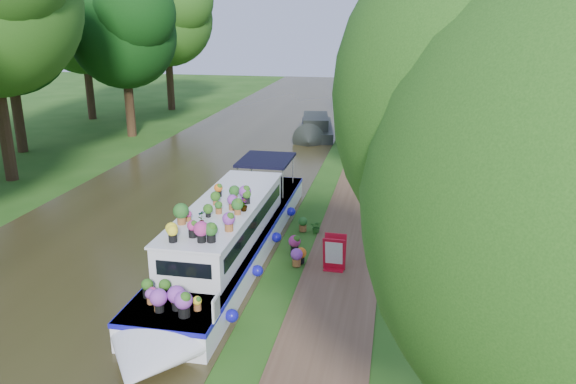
{
  "coord_description": "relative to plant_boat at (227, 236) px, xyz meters",
  "views": [
    {
      "loc": [
        2.55,
        -17.63,
        7.19
      ],
      "look_at": [
        -1.03,
        0.58,
        1.3
      ],
      "focal_mm": 35.0,
      "sensor_mm": 36.0,
      "label": 1
    }
  ],
  "objects": [
    {
      "name": "sandwich_board",
      "position": [
        3.23,
        0.08,
        -0.35
      ],
      "size": [
        0.66,
        0.53,
        1.04
      ],
      "rotation": [
        0.0,
        0.0,
        -0.03
      ],
      "color": "red",
      "rests_on": "towpath"
    },
    {
      "name": "tree_far_d",
      "position": [
        -12.77,
        26.77,
        6.55
      ],
      "size": [
        8.05,
        7.7,
        10.85
      ],
      "color": "#321F10",
      "rests_on": "ground"
    },
    {
      "name": "plant_boat",
      "position": [
        0.0,
        0.0,
        0.0
      ],
      "size": [
        2.29,
        13.52,
        2.27
      ],
      "color": "silver",
      "rests_on": "canal_water"
    },
    {
      "name": "verge_plant",
      "position": [
        2.3,
        2.88,
        -0.63
      ],
      "size": [
        0.46,
        0.42,
        0.45
      ],
      "primitive_type": "imported",
      "rotation": [
        0.0,
        0.0,
        -0.18
      ],
      "color": "#29651E",
      "rests_on": "ground"
    },
    {
      "name": "pedestrian_dark",
      "position": [
        4.15,
        20.28,
        0.08
      ],
      "size": [
        0.89,
        0.7,
        1.8
      ],
      "primitive_type": "imported",
      "rotation": [
        0.0,
        0.0,
        0.02
      ],
      "color": "black",
      "rests_on": "towpath"
    },
    {
      "name": "tree_far_g",
      "position": [
        -15.27,
        11.76,
        5.93
      ],
      "size": [
        7.36,
        7.04,
        9.95
      ],
      "color": "#321F10",
      "rests_on": "ground"
    },
    {
      "name": "canal_water",
      "position": [
        -3.75,
        2.68,
        -0.84
      ],
      "size": [
        10.0,
        100.0,
        0.02
      ],
      "primitive_type": "cube",
      "color": "#2D2914",
      "rests_on": "ground"
    },
    {
      "name": "tree_near_overhang",
      "position": [
        6.04,
        5.74,
        5.75
      ],
      "size": [
        5.52,
        5.28,
        8.99
      ],
      "color": "#321F10",
      "rests_on": "ground"
    },
    {
      "name": "tree_far_c",
      "position": [
        -11.27,
        16.76,
        5.67
      ],
      "size": [
        7.13,
        6.82,
        9.59
      ],
      "color": "#321F10",
      "rests_on": "ground"
    },
    {
      "name": "second_boat",
      "position": [
        -0.09,
        18.8,
        -0.33
      ],
      "size": [
        2.74,
        6.83,
        1.28
      ],
      "rotation": [
        0.0,
        0.0,
        0.15
      ],
      "color": "black",
      "rests_on": "canal_water"
    },
    {
      "name": "tree_far_h",
      "position": [
        -16.77,
        21.77,
        6.28
      ],
      "size": [
        7.82,
        7.48,
        10.49
      ],
      "color": "#321F10",
      "rests_on": "ground"
    },
    {
      "name": "ground",
      "position": [
        2.25,
        2.68,
        -0.85
      ],
      "size": [
        100.0,
        100.0,
        0.0
      ],
      "primitive_type": "plane",
      "color": "#214C13",
      "rests_on": "ground"
    },
    {
      "name": "tree_near_mid",
      "position": [
        6.73,
        17.76,
        5.58
      ],
      "size": [
        6.9,
        6.6,
        9.4
      ],
      "color": "#321F10",
      "rests_on": "ground"
    },
    {
      "name": "towpath",
      "position": [
        3.45,
        2.68,
        -0.84
      ],
      "size": [
        2.2,
        100.0,
        0.03
      ],
      "primitive_type": "cube",
      "color": "brown",
      "rests_on": "ground"
    },
    {
      "name": "pedestrian_pink",
      "position": [
        3.24,
        23.06,
        0.04
      ],
      "size": [
        0.72,
        0.57,
        1.73
      ],
      "primitive_type": "imported",
      "rotation": [
        0.0,
        0.0,
        -0.26
      ],
      "color": "#C65183",
      "rests_on": "towpath"
    },
    {
      "name": "tree_near_far",
      "position": [
        6.23,
        28.77,
        6.2
      ],
      "size": [
        7.59,
        7.26,
        10.3
      ],
      "color": "#321F10",
      "rests_on": "ground"
    }
  ]
}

